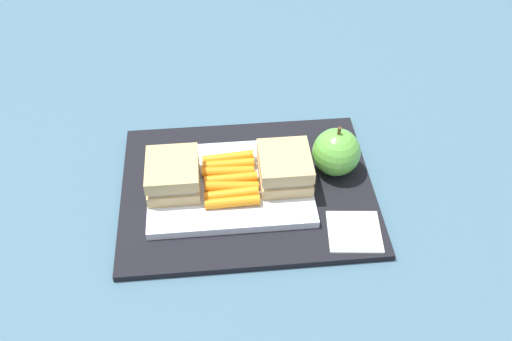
{
  "coord_description": "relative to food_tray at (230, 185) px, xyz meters",
  "views": [
    {
      "loc": [
        -0.04,
        -0.56,
        0.6
      ],
      "look_at": [
        0.01,
        0.0,
        0.04
      ],
      "focal_mm": 39.73,
      "sensor_mm": 36.0,
      "label": 1
    }
  ],
  "objects": [
    {
      "name": "sandwich_half_right",
      "position": [
        0.08,
        0.0,
        0.03
      ],
      "size": [
        0.07,
        0.08,
        0.04
      ],
      "color": "tan",
      "rests_on": "food_tray"
    },
    {
      "name": "paper_napkin",
      "position": [
        0.16,
        -0.1,
        -0.0
      ],
      "size": [
        0.08,
        0.08,
        0.0
      ],
      "primitive_type": "cube",
      "rotation": [
        0.0,
        0.0,
        -0.1
      ],
      "color": "white",
      "rests_on": "lunchbag_mat"
    },
    {
      "name": "apple",
      "position": [
        0.16,
        0.02,
        0.03
      ],
      "size": [
        0.07,
        0.07,
        0.08
      ],
      "color": "#66B742",
      "rests_on": "lunchbag_mat"
    },
    {
      "name": "lunchbag_mat",
      "position": [
        0.03,
        0.0,
        -0.01
      ],
      "size": [
        0.36,
        0.28,
        0.01
      ],
      "primitive_type": "cube",
      "color": "black",
      "rests_on": "ground_plane"
    },
    {
      "name": "food_tray",
      "position": [
        0.0,
        0.0,
        0.0
      ],
      "size": [
        0.23,
        0.17,
        0.01
      ],
      "primitive_type": "cube",
      "color": "white",
      "rests_on": "lunchbag_mat"
    },
    {
      "name": "carrot_sticks_bundle",
      "position": [
        0.0,
        -0.0,
        0.01
      ],
      "size": [
        0.08,
        0.1,
        0.02
      ],
      "color": "orange",
      "rests_on": "food_tray"
    },
    {
      "name": "ground_plane",
      "position": [
        0.03,
        0.0,
        -0.02
      ],
      "size": [
        2.4,
        2.4,
        0.0
      ],
      "primitive_type": "plane",
      "color": "#42667A"
    },
    {
      "name": "sandwich_half_left",
      "position": [
        -0.08,
        0.0,
        0.03
      ],
      "size": [
        0.07,
        0.08,
        0.04
      ],
      "color": "tan",
      "rests_on": "food_tray"
    }
  ]
}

